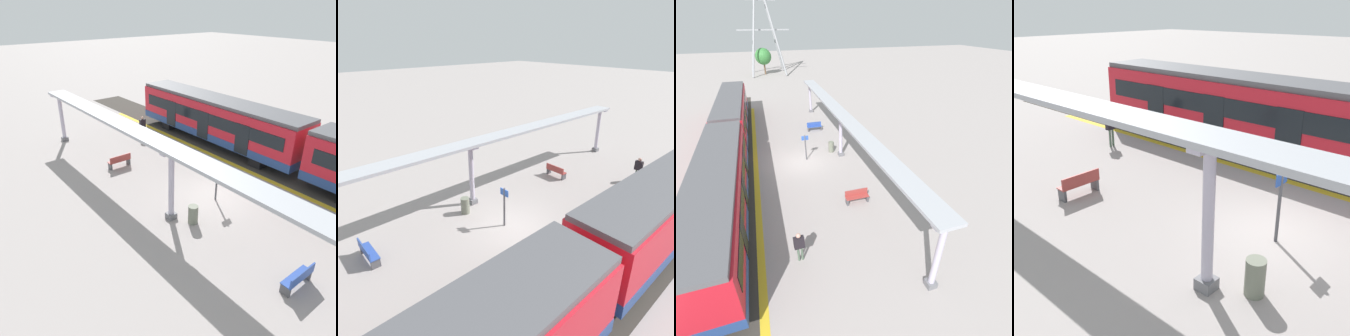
% 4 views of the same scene
% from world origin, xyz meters
% --- Properties ---
extents(ground_plane, '(176.00, 176.00, 0.00)m').
position_xyz_m(ground_plane, '(0.00, 0.00, 0.00)').
color(ground_plane, '#9D9492').
extents(tactile_edge_strip, '(0.37, 33.21, 0.01)m').
position_xyz_m(tactile_edge_strip, '(-3.65, 0.00, 0.00)').
color(tactile_edge_strip, gold).
rests_on(tactile_edge_strip, ground).
extents(trackbed, '(3.20, 45.21, 0.01)m').
position_xyz_m(trackbed, '(-5.44, 0.00, 0.00)').
color(trackbed, '#38332D').
rests_on(trackbed, ground).
extents(train_near_carriage, '(2.65, 14.57, 3.48)m').
position_xyz_m(train_near_carriage, '(-5.43, -5.54, 1.83)').
color(train_near_carriage, red).
rests_on(train_near_carriage, ground).
extents(train_far_carriage, '(2.65, 14.57, 3.48)m').
position_xyz_m(train_far_carriage, '(-5.43, 9.60, 1.83)').
color(train_far_carriage, red).
rests_on(train_far_carriage, ground).
extents(canopy_pillar_nearest, '(1.10, 0.44, 3.65)m').
position_xyz_m(canopy_pillar_nearest, '(3.39, -13.02, 1.85)').
color(canopy_pillar_nearest, slate).
rests_on(canopy_pillar_nearest, ground).
extents(canopy_pillar_second, '(1.10, 0.44, 3.65)m').
position_xyz_m(canopy_pillar_second, '(3.39, 0.18, 1.85)').
color(canopy_pillar_second, slate).
rests_on(canopy_pillar_second, ground).
extents(canopy_pillar_third, '(1.10, 0.44, 3.65)m').
position_xyz_m(canopy_pillar_third, '(3.39, 12.77, 1.85)').
color(canopy_pillar_third, slate).
rests_on(canopy_pillar_third, ground).
extents(canopy_beam, '(1.20, 26.59, 0.16)m').
position_xyz_m(canopy_beam, '(3.39, -0.12, 3.73)').
color(canopy_beam, '#A8AAB2').
rests_on(canopy_beam, canopy_pillar_nearest).
extents(bench_near_end, '(1.51, 0.46, 0.86)m').
position_xyz_m(bench_near_end, '(2.42, -6.35, 0.44)').
color(bench_near_end, '#9A3834').
rests_on(bench_near_end, ground).
extents(bench_mid_platform, '(1.50, 0.46, 0.86)m').
position_xyz_m(bench_mid_platform, '(2.47, 6.54, 0.44)').
color(bench_mid_platform, '#2D4CA0').
rests_on(bench_mid_platform, ground).
extents(trash_bin, '(0.48, 0.48, 0.94)m').
position_xyz_m(trash_bin, '(2.80, 1.12, 0.47)').
color(trash_bin, slate).
rests_on(trash_bin, ground).
extents(platform_info_sign, '(0.56, 0.10, 2.20)m').
position_xyz_m(platform_info_sign, '(0.43, 0.33, 1.33)').
color(platform_info_sign, '#4C4C51').
rests_on(platform_info_sign, ground).
extents(passenger_waiting_near_edge, '(0.51, 0.25, 1.72)m').
position_xyz_m(passenger_waiting_near_edge, '(-1.79, -9.85, 1.08)').
color(passenger_waiting_near_edge, '#4C624E').
rests_on(passenger_waiting_near_edge, ground).
extents(electricity_pylon, '(10.02, 7.05, 18.47)m').
position_xyz_m(electricity_pylon, '(0.16, 41.02, 9.38)').
color(electricity_pylon, '#93969B').
rests_on(electricity_pylon, ground).
extents(tree_left_background, '(3.24, 3.24, 5.15)m').
position_xyz_m(tree_left_background, '(-0.60, 40.92, 3.52)').
color(tree_left_background, brown).
rests_on(tree_left_background, ground).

